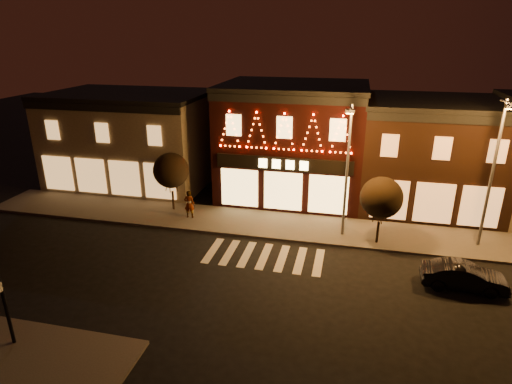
% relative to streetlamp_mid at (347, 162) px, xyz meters
% --- Properties ---
extents(ground, '(120.00, 120.00, 0.00)m').
position_rel_streetlamp_mid_xyz_m(ground, '(-4.09, -7.27, -4.77)').
color(ground, black).
rests_on(ground, ground).
extents(sidewalk_far, '(44.00, 4.00, 0.15)m').
position_rel_streetlamp_mid_xyz_m(sidewalk_far, '(-2.09, 0.73, -4.70)').
color(sidewalk_far, '#47423D').
rests_on(sidewalk_far, ground).
extents(building_left, '(12.20, 8.28, 7.30)m').
position_rel_streetlamp_mid_xyz_m(building_left, '(-17.09, 6.73, -1.11)').
color(building_left, '#6C5E4C').
rests_on(building_left, ground).
extents(building_pulp, '(10.20, 8.34, 8.30)m').
position_rel_streetlamp_mid_xyz_m(building_pulp, '(-4.09, 6.71, -0.61)').
color(building_pulp, black).
rests_on(building_pulp, ground).
extents(building_right_a, '(9.20, 8.28, 7.50)m').
position_rel_streetlamp_mid_xyz_m(building_right_a, '(5.41, 6.73, -1.01)').
color(building_right_a, black).
rests_on(building_right_a, ground).
extents(streetlamp_mid, '(0.50, 1.80, 7.87)m').
position_rel_streetlamp_mid_xyz_m(streetlamp_mid, '(0.00, 0.00, 0.00)').
color(streetlamp_mid, '#59595E').
rests_on(streetlamp_mid, sidewalk_far).
extents(streetlamp_right, '(0.64, 1.92, 8.36)m').
position_rel_streetlamp_mid_xyz_m(streetlamp_right, '(7.68, 0.35, 0.28)').
color(streetlamp_right, '#59595E').
rests_on(streetlamp_right, sidewalk_far).
extents(tree_left, '(2.40, 2.40, 4.01)m').
position_rel_streetlamp_mid_xyz_m(tree_left, '(-11.55, 1.59, -1.82)').
color(tree_left, black).
rests_on(tree_left, sidewalk_far).
extents(tree_right, '(2.38, 2.38, 3.98)m').
position_rel_streetlamp_mid_xyz_m(tree_right, '(2.02, -0.41, -1.83)').
color(tree_right, black).
rests_on(tree_right, sidewalk_far).
extents(dark_sedan, '(3.94, 1.47, 1.29)m').
position_rel_streetlamp_mid_xyz_m(dark_sedan, '(5.92, -4.18, -4.13)').
color(dark_sedan, black).
rests_on(dark_sedan, ground).
extents(pedestrian, '(0.73, 0.52, 1.87)m').
position_rel_streetlamp_mid_xyz_m(pedestrian, '(-9.92, 0.51, -3.69)').
color(pedestrian, gray).
rests_on(pedestrian, sidewalk_far).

